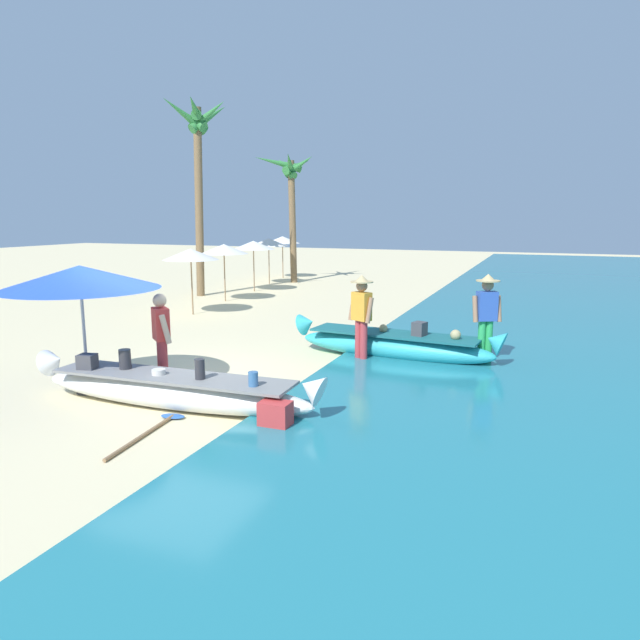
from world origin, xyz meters
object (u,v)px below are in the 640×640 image
at_px(patio_umbrella_large, 80,278).
at_px(boat_cyan_midground, 394,345).
at_px(paddle, 154,429).
at_px(person_vendor_hatted, 361,313).
at_px(person_vendor_assistant, 486,313).
at_px(boat_white_foreground, 172,389).
at_px(palm_tree_leaning_seaward, 291,180).
at_px(cooler_box, 275,417).
at_px(palm_tree_tall_inland, 197,140).
at_px(person_tourist_customer, 161,336).

bearing_deg(patio_umbrella_large, boat_cyan_midground, 44.18).
bearing_deg(paddle, patio_umbrella_large, 153.98).
relative_size(person_vendor_hatted, person_vendor_assistant, 0.97).
relative_size(boat_white_foreground, palm_tree_leaning_seaward, 0.89).
height_order(cooler_box, paddle, cooler_box).
height_order(boat_cyan_midground, person_vendor_hatted, person_vendor_hatted).
bearing_deg(patio_umbrella_large, boat_white_foreground, -3.87).
xyz_separation_m(boat_white_foreground, boat_cyan_midground, (2.36, 4.08, 0.02)).
relative_size(person_vendor_assistant, palm_tree_tall_inland, 0.26).
height_order(boat_cyan_midground, cooler_box, boat_cyan_midground).
distance_m(palm_tree_tall_inland, paddle, 14.35).
height_order(person_vendor_hatted, palm_tree_tall_inland, palm_tree_tall_inland).
xyz_separation_m(person_vendor_assistant, palm_tree_leaning_seaward, (-9.26, 11.52, 3.27)).
distance_m(person_vendor_hatted, cooler_box, 3.98).
relative_size(person_vendor_hatted, palm_tree_leaning_seaward, 0.32).
bearing_deg(palm_tree_tall_inland, person_vendor_hatted, -40.74).
distance_m(boat_white_foreground, paddle, 0.98).
bearing_deg(paddle, boat_white_foreground, 110.88).
relative_size(palm_tree_leaning_seaward, paddle, 3.24).
xyz_separation_m(person_vendor_assistant, palm_tree_tall_inland, (-10.45, 6.45, 4.35)).
xyz_separation_m(cooler_box, paddle, (-1.54, -0.57, -0.18)).
relative_size(person_vendor_assistant, paddle, 1.06).
xyz_separation_m(person_tourist_customer, palm_tree_tall_inland, (-5.69, 9.94, 4.48)).
bearing_deg(patio_umbrella_large, person_vendor_hatted, 44.26).
bearing_deg(boat_white_foreground, person_vendor_assistant, 45.54).
bearing_deg(person_vendor_assistant, palm_tree_leaning_seaward, 128.79).
xyz_separation_m(person_tourist_customer, cooler_box, (2.54, -1.01, -0.70)).
xyz_separation_m(palm_tree_tall_inland, palm_tree_leaning_seaward, (1.19, 5.07, -1.08)).
xyz_separation_m(person_vendor_assistant, paddle, (-3.76, -5.06, -1.00)).
relative_size(person_vendor_hatted, paddle, 1.03).
relative_size(patio_umbrella_large, palm_tree_leaning_seaward, 0.46).
height_order(person_vendor_hatted, person_tourist_customer, person_vendor_hatted).
height_order(person_vendor_assistant, cooler_box, person_vendor_assistant).
height_order(boat_cyan_midground, palm_tree_tall_inland, palm_tree_tall_inland).
distance_m(person_vendor_assistant, patio_umbrella_large, 7.14).
bearing_deg(boat_cyan_midground, person_vendor_hatted, -136.33).
bearing_deg(palm_tree_tall_inland, paddle, -59.82).
relative_size(boat_white_foreground, paddle, 2.90).
xyz_separation_m(person_vendor_hatted, palm_tree_tall_inland, (-8.18, 7.05, 4.38)).
bearing_deg(cooler_box, palm_tree_tall_inland, 126.63).
height_order(palm_tree_leaning_seaward, cooler_box, palm_tree_leaning_seaward).
bearing_deg(patio_umbrella_large, paddle, -26.02).
bearing_deg(person_vendor_hatted, cooler_box, -89.26).
height_order(boat_cyan_midground, palm_tree_leaning_seaward, palm_tree_leaning_seaward).
height_order(person_tourist_customer, paddle, person_tourist_customer).
distance_m(palm_tree_tall_inland, palm_tree_leaning_seaward, 5.32).
distance_m(boat_white_foreground, person_vendor_assistant, 5.89).
distance_m(boat_white_foreground, palm_tree_tall_inland, 13.39).
xyz_separation_m(patio_umbrella_large, palm_tree_leaning_seaward, (-3.44, 15.58, 2.43)).
distance_m(cooler_box, paddle, 1.65).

